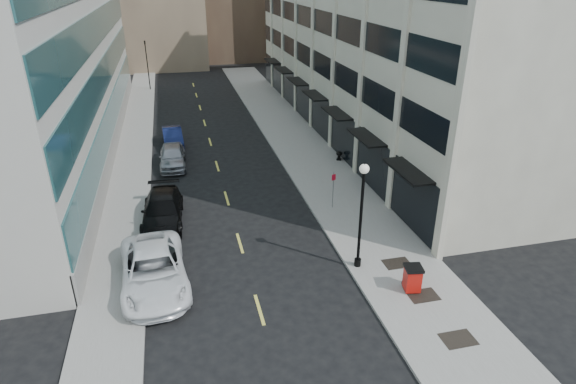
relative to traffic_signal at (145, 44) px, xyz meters
name	(u,v)px	position (x,y,z in m)	size (l,w,h in m)	color
ground	(268,340)	(5.50, -48.00, -5.72)	(160.00, 160.00, 0.00)	black
sidewalk_right	(309,157)	(13.00, -28.00, -5.64)	(5.00, 80.00, 0.15)	gray
sidewalk_left	(131,173)	(-1.00, -28.00, -5.64)	(3.00, 80.00, 0.15)	gray
building_right	(390,30)	(22.44, -21.01, 3.28)	(15.30, 46.50, 18.25)	beige
grate_near	(458,339)	(13.10, -50.00, -5.56)	(1.40, 1.00, 0.01)	black
grate_mid	(423,296)	(13.10, -47.00, -5.56)	(1.40, 1.00, 0.01)	black
grate_far	(397,263)	(13.10, -44.20, -5.56)	(1.40, 1.00, 0.01)	black
road_centerline	(222,181)	(5.50, -31.00, -5.71)	(0.15, 68.20, 0.01)	#D8CC4C
traffic_signal	(145,44)	(0.00, 0.00, 0.00)	(0.66, 0.66, 6.98)	black
car_white_van	(154,270)	(0.93, -43.04, -4.80)	(3.04, 6.59, 1.83)	white
car_black_pickup	(163,210)	(1.37, -36.50, -4.88)	(2.35, 5.79, 1.68)	black
car_silver_sedan	(172,156)	(2.17, -27.25, -4.88)	(1.98, 4.91, 1.67)	#92949A
car_blue_sedan	(173,137)	(2.30, -22.15, -4.96)	(1.61, 4.61, 1.52)	#151E51
trash_bin	(412,278)	(12.76, -46.45, -4.86)	(0.93, 0.97, 1.31)	#BB130C
lamppost	(362,207)	(11.03, -43.89, -2.19)	(0.48, 0.48, 5.74)	black
sign_post	(333,185)	(11.90, -37.24, -3.99)	(0.28, 0.12, 2.45)	slate
urn_planter	(339,155)	(15.10, -29.31, -5.14)	(0.51, 0.51, 0.71)	black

